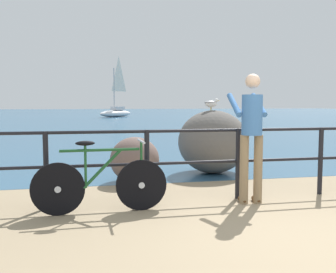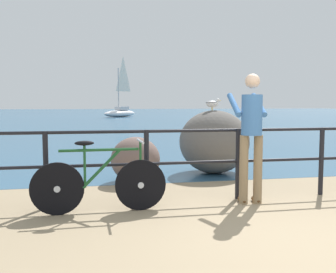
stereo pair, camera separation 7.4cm
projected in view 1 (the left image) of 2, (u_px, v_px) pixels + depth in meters
name	position (u px, v px, depth m)	size (l,w,h in m)	color
ground_plane	(124.00, 127.00, 23.41)	(120.00, 120.00, 0.10)	#937F60
sea_surface	(104.00, 114.00, 50.74)	(120.00, 90.00, 0.01)	#2D5675
promenade_railing	(238.00, 155.00, 5.57)	(8.06, 0.07, 1.02)	black
bicycle	(101.00, 182.00, 4.85)	(1.70, 0.48, 0.92)	black
person_at_railing	(251.00, 132.00, 5.28)	(0.48, 0.65, 1.78)	#8C7251
breakwater_boulder_main	(213.00, 142.00, 7.63)	(1.38, 1.35, 1.25)	#605B56
breakwater_boulder_left	(135.00, 160.00, 6.76)	(0.86, 0.83, 0.80)	#6D574F
seagull	(211.00, 103.00, 7.57)	(0.34, 0.14, 0.23)	gold
sailboat	(116.00, 110.00, 38.83)	(4.05, 4.01, 6.16)	white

